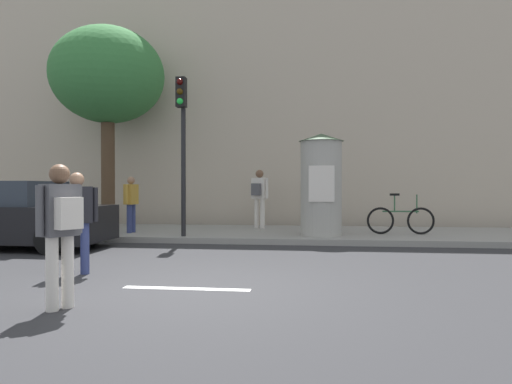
# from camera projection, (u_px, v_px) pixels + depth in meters

# --- Properties ---
(ground_plane) EXTENTS (80.00, 80.00, 0.00)m
(ground_plane) POSITION_uv_depth(u_px,v_px,m) (186.00, 289.00, 6.49)
(ground_plane) COLOR #2B2B2D
(sidewalk_curb) EXTENTS (36.00, 4.00, 0.15)m
(sidewalk_curb) POSITION_uv_depth(u_px,v_px,m) (252.00, 233.00, 13.43)
(sidewalk_curb) COLOR gray
(sidewalk_curb) RESTS_ON ground_plane
(lane_markings) EXTENTS (25.80, 0.16, 0.01)m
(lane_markings) POSITION_uv_depth(u_px,v_px,m) (186.00, 289.00, 6.49)
(lane_markings) COLOR silver
(lane_markings) RESTS_ON ground_plane
(building_backdrop) EXTENTS (36.00, 5.00, 9.73)m
(building_backdrop) POSITION_uv_depth(u_px,v_px,m) (268.00, 99.00, 18.34)
(building_backdrop) COLOR #B7A893
(building_backdrop) RESTS_ON ground_plane
(traffic_light) EXTENTS (0.24, 0.45, 4.02)m
(traffic_light) POSITION_uv_depth(u_px,v_px,m) (182.00, 129.00, 11.84)
(traffic_light) COLOR black
(traffic_light) RESTS_ON sidewalk_curb
(poster_column) EXTENTS (1.17, 1.17, 2.64)m
(poster_column) POSITION_uv_depth(u_px,v_px,m) (321.00, 184.00, 12.11)
(poster_column) COLOR #9E9B93
(poster_column) RESTS_ON sidewalk_curb
(street_tree) EXTENTS (3.56, 3.56, 6.32)m
(street_tree) POSITION_uv_depth(u_px,v_px,m) (108.00, 77.00, 14.84)
(street_tree) COLOR #4C3826
(street_tree) RESTS_ON sidewalk_curb
(pedestrian_near_pole) EXTENTS (0.57, 0.44, 1.65)m
(pedestrian_near_pole) POSITION_uv_depth(u_px,v_px,m) (77.00, 214.00, 7.54)
(pedestrian_near_pole) COLOR navy
(pedestrian_near_pole) RESTS_ON ground_plane
(pedestrian_in_light_jacket) EXTENTS (0.50, 0.50, 1.68)m
(pedestrian_in_light_jacket) POSITION_uv_depth(u_px,v_px,m) (61.00, 224.00, 5.38)
(pedestrian_in_light_jacket) COLOR silver
(pedestrian_in_light_jacket) RESTS_ON ground_plane
(pedestrian_with_backpack) EXTENTS (0.55, 0.49, 1.78)m
(pedestrian_with_backpack) POSITION_uv_depth(u_px,v_px,m) (259.00, 193.00, 14.20)
(pedestrian_with_backpack) COLOR silver
(pedestrian_with_backpack) RESTS_ON sidewalk_curb
(pedestrian_in_red_top) EXTENTS (0.27, 0.63, 1.55)m
(pedestrian_in_red_top) POSITION_uv_depth(u_px,v_px,m) (131.00, 200.00, 12.91)
(pedestrian_in_red_top) COLOR navy
(pedestrian_in_red_top) RESTS_ON sidewalk_curb
(bicycle_leaning) EXTENTS (1.77, 0.11, 1.09)m
(bicycle_leaning) POSITION_uv_depth(u_px,v_px,m) (401.00, 220.00, 12.46)
(bicycle_leaning) COLOR black
(bicycle_leaning) RESTS_ON sidewalk_curb
(parked_car_dark) EXTENTS (4.62, 2.05, 1.54)m
(parked_car_dark) POSITION_uv_depth(u_px,v_px,m) (5.00, 216.00, 10.80)
(parked_car_dark) COLOR black
(parked_car_dark) RESTS_ON ground_plane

